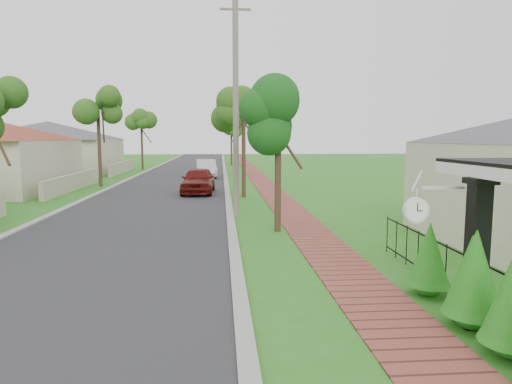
{
  "coord_description": "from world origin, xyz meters",
  "views": [
    {
      "loc": [
        0.3,
        -8.13,
        3.17
      ],
      "look_at": [
        1.37,
        5.76,
        1.5
      ],
      "focal_mm": 32.0,
      "sensor_mm": 36.0,
      "label": 1
    }
  ],
  "objects_px": {
    "parked_car_red": "(198,181)",
    "parked_car_white": "(206,169)",
    "porch_post": "(476,261)",
    "near_tree": "(278,120)",
    "station_clock": "(418,209)",
    "utility_pole": "(236,109)"
  },
  "relations": [
    {
      "from": "porch_post",
      "to": "parked_car_red",
      "type": "height_order",
      "value": "porch_post"
    },
    {
      "from": "parked_car_red",
      "to": "parked_car_white",
      "type": "distance_m",
      "value": 10.45
    },
    {
      "from": "near_tree",
      "to": "parked_car_white",
      "type": "bearing_deg",
      "value": 98.24
    },
    {
      "from": "near_tree",
      "to": "station_clock",
      "type": "height_order",
      "value": "near_tree"
    },
    {
      "from": "near_tree",
      "to": "utility_pole",
      "type": "bearing_deg",
      "value": 113.43
    },
    {
      "from": "parked_car_red",
      "to": "parked_car_white",
      "type": "height_order",
      "value": "parked_car_red"
    },
    {
      "from": "parked_car_red",
      "to": "utility_pole",
      "type": "height_order",
      "value": "utility_pole"
    },
    {
      "from": "parked_car_white",
      "to": "station_clock",
      "type": "bearing_deg",
      "value": -85.93
    },
    {
      "from": "near_tree",
      "to": "station_clock",
      "type": "distance_m",
      "value": 7.95
    },
    {
      "from": "near_tree",
      "to": "station_clock",
      "type": "relative_size",
      "value": 4.39
    },
    {
      "from": "porch_post",
      "to": "station_clock",
      "type": "height_order",
      "value": "porch_post"
    },
    {
      "from": "parked_car_red",
      "to": "near_tree",
      "type": "bearing_deg",
      "value": -71.08
    },
    {
      "from": "parked_car_red",
      "to": "utility_pole",
      "type": "relative_size",
      "value": 0.51
    },
    {
      "from": "utility_pole",
      "to": "station_clock",
      "type": "height_order",
      "value": "utility_pole"
    },
    {
      "from": "parked_car_white",
      "to": "station_clock",
      "type": "relative_size",
      "value": 4.01
    },
    {
      "from": "porch_post",
      "to": "parked_car_red",
      "type": "relative_size",
      "value": 0.58
    },
    {
      "from": "parked_car_white",
      "to": "near_tree",
      "type": "bearing_deg",
      "value": -86.68
    },
    {
      "from": "parked_car_red",
      "to": "porch_post",
      "type": "bearing_deg",
      "value": -71.11
    },
    {
      "from": "near_tree",
      "to": "utility_pole",
      "type": "height_order",
      "value": "utility_pole"
    },
    {
      "from": "parked_car_red",
      "to": "station_clock",
      "type": "xyz_separation_m",
      "value": [
        4.68,
        -18.44,
        1.21
      ]
    },
    {
      "from": "porch_post",
      "to": "parked_car_white",
      "type": "relative_size",
      "value": 0.59
    },
    {
      "from": "station_clock",
      "to": "parked_car_red",
      "type": "bearing_deg",
      "value": 104.25
    }
  ]
}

